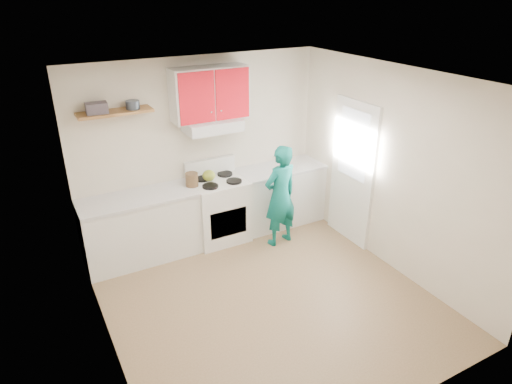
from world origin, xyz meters
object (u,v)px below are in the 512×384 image
stove (219,210)px  crock (192,180)px  tin (133,105)px  kettle (209,175)px  person (280,196)px

stove → crock: 0.66m
tin → kettle: tin is taller
tin → person: bearing=-21.4°
person → stove: bearing=-45.9°
person → kettle: bearing=-45.6°
crock → person: bearing=-26.1°
stove → crock: (-0.38, 0.01, 0.54)m
tin → person: (1.74, -0.68, -1.35)m
stove → crock: crock is taller
stove → tin: (-1.03, 0.16, 1.63)m
stove → kettle: (-0.10, 0.07, 0.54)m
kettle → person: size_ratio=0.12×
kettle → person: 1.04m
tin → crock: bearing=-12.8°
kettle → tin: bearing=-170.2°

